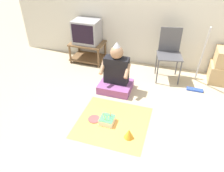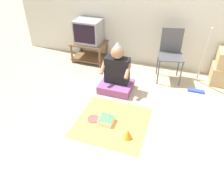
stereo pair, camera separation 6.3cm
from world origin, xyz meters
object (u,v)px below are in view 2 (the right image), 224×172
(person_seated, at_px, (117,75))
(dust_mop, at_px, (200,73))
(party_hat_blue, at_px, (128,134))
(tv, at_px, (89,31))
(folding_chair, at_px, (171,51))
(birthday_cake, at_px, (106,120))
(paper_plate, at_px, (94,119))

(person_seated, bearing_deg, dust_mop, 19.69)
(person_seated, bearing_deg, party_hat_blue, -64.62)
(tv, xyz_separation_m, folding_chair, (1.69, -0.18, -0.10))
(birthday_cake, height_order, paper_plate, birthday_cake)
(tv, distance_m, folding_chair, 1.70)
(dust_mop, distance_m, person_seated, 1.42)
(tv, distance_m, paper_plate, 2.03)
(folding_chair, relative_size, person_seated, 1.07)
(birthday_cake, bearing_deg, person_seated, 98.43)
(tv, relative_size, dust_mop, 0.45)
(dust_mop, height_order, person_seated, dust_mop)
(tv, bearing_deg, birthday_cake, -59.63)
(party_hat_blue, distance_m, paper_plate, 0.61)
(tv, distance_m, dust_mop, 2.29)
(dust_mop, height_order, paper_plate, dust_mop)
(dust_mop, xyz_separation_m, person_seated, (-1.34, -0.48, -0.04))
(person_seated, xyz_separation_m, paper_plate, (-0.08, -0.86, -0.28))
(folding_chair, relative_size, birthday_cake, 4.61)
(tv, bearing_deg, folding_chair, -6.02)
(folding_chair, xyz_separation_m, paper_plate, (-0.87, -1.57, -0.54))
(folding_chair, xyz_separation_m, person_seated, (-0.79, -0.70, -0.26))
(party_hat_blue, bearing_deg, dust_mop, 61.18)
(folding_chair, height_order, dust_mop, dust_mop)
(dust_mop, bearing_deg, person_seated, -160.31)
(dust_mop, relative_size, person_seated, 1.30)
(tv, xyz_separation_m, person_seated, (0.89, -0.88, -0.36))
(tv, height_order, dust_mop, dust_mop)
(tv, xyz_separation_m, birthday_cake, (1.02, -1.74, -0.60))
(dust_mop, bearing_deg, paper_plate, -136.53)
(tv, height_order, party_hat_blue, tv)
(person_seated, xyz_separation_m, party_hat_blue, (0.50, -1.05, -0.21))
(folding_chair, xyz_separation_m, birthday_cake, (-0.67, -1.57, -0.50))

